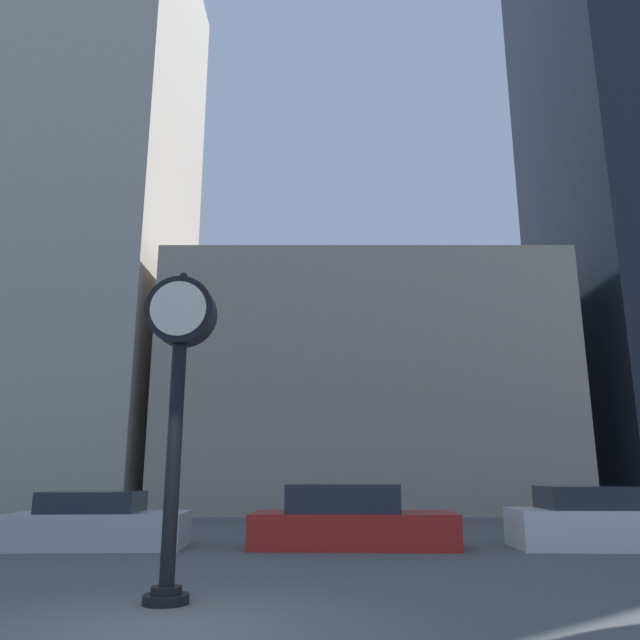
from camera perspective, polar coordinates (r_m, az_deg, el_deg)
The scene contains 7 objects.
ground_plane at distance 7.67m, azimuth -14.19°, elevation -26.07°, with size 200.00×200.00×0.00m, color #515156.
building_tall_tower at distance 37.04m, azimuth -21.96°, elevation 9.99°, with size 11.98×12.00×32.00m.
building_storefront_row at distance 31.60m, azimuth 3.79°, elevation -6.64°, with size 17.93×12.00×11.22m.
street_clock at distance 9.21m, azimuth -12.68°, elevation -4.16°, with size 0.98×0.61×4.58m.
car_silver at distance 16.01m, azimuth -19.48°, elevation -17.15°, with size 4.00×2.08×1.26m.
car_red at distance 15.27m, azimuth 2.90°, elevation -17.87°, with size 4.79×2.06×1.43m.
car_white at distance 16.37m, azimuth 24.41°, elevation -16.46°, with size 4.14×2.02×1.38m.
Camera 1 is at (1.70, -7.28, 1.68)m, focal length 35.00 mm.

